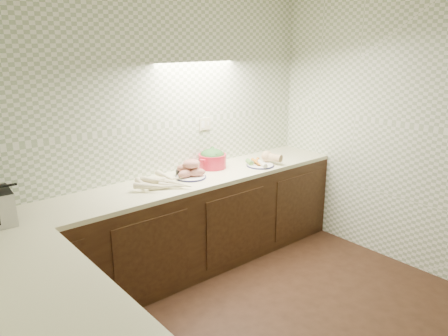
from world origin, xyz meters
TOP-DOWN VIEW (x-y plane):
  - room at (0.00, 0.00)m, footprint 3.60×3.60m
  - counter at (-0.68, 0.68)m, footprint 3.60×3.60m
  - parsnip_pile at (-0.23, 1.48)m, footprint 0.40×0.39m
  - sweet_potato_plate at (0.17, 1.52)m, footprint 0.29×0.29m
  - onion_bowl at (0.16, 1.64)m, footprint 0.13×0.13m
  - dutch_oven at (0.53, 1.65)m, footprint 0.35×0.34m
  - veg_plate at (1.00, 1.40)m, footprint 0.34×0.31m

SIDE VIEW (x-z plane):
  - counter at x=-0.68m, z-range 0.00..0.90m
  - parsnip_pile at x=-0.23m, z-range 0.89..0.97m
  - onion_bowl at x=0.16m, z-range 0.89..0.99m
  - veg_plate at x=1.00m, z-range 0.88..1.01m
  - sweet_potato_plate at x=0.17m, z-range 0.88..1.05m
  - dutch_oven at x=0.53m, z-range 0.90..1.09m
  - room at x=0.00m, z-range 0.33..2.93m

